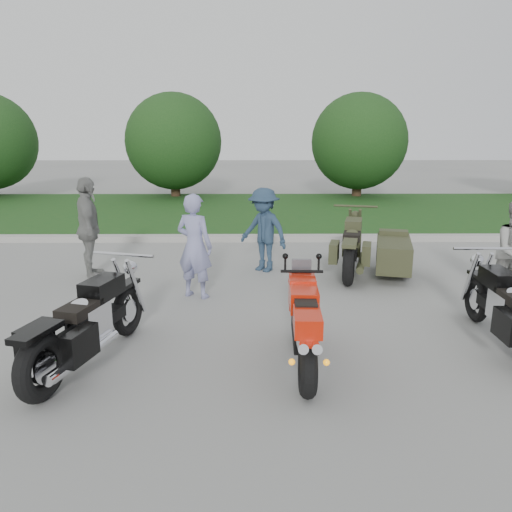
{
  "coord_description": "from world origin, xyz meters",
  "views": [
    {
      "loc": [
        -0.06,
        -5.78,
        2.6
      ],
      "look_at": [
        0.0,
        1.36,
        0.8
      ],
      "focal_mm": 35.0,
      "sensor_mm": 36.0,
      "label": 1
    }
  ],
  "objects_px": {
    "sportbike_red": "(304,323)",
    "person_stripe": "(195,246)",
    "cruiser_sidecar": "(376,252)",
    "person_denim": "(264,230)",
    "cruiser_left": "(85,328)",
    "cruiser_right": "(511,314)",
    "person_back": "(89,229)"
  },
  "relations": [
    {
      "from": "sportbike_red",
      "to": "person_stripe",
      "type": "distance_m",
      "value": 2.92
    },
    {
      "from": "sportbike_red",
      "to": "cruiser_sidecar",
      "type": "height_order",
      "value": "cruiser_sidecar"
    },
    {
      "from": "person_stripe",
      "to": "person_denim",
      "type": "height_order",
      "value": "person_stripe"
    },
    {
      "from": "cruiser_left",
      "to": "person_stripe",
      "type": "distance_m",
      "value": 2.66
    },
    {
      "from": "cruiser_left",
      "to": "person_stripe",
      "type": "xyz_separation_m",
      "value": [
        0.96,
        2.45,
        0.36
      ]
    },
    {
      "from": "cruiser_right",
      "to": "person_back",
      "type": "relative_size",
      "value": 1.27
    },
    {
      "from": "cruiser_sidecar",
      "to": "person_back",
      "type": "xyz_separation_m",
      "value": [
        -5.17,
        -0.13,
        0.46
      ]
    },
    {
      "from": "person_stripe",
      "to": "person_back",
      "type": "distance_m",
      "value": 2.26
    },
    {
      "from": "person_stripe",
      "to": "person_denim",
      "type": "relative_size",
      "value": 1.06
    },
    {
      "from": "person_stripe",
      "to": "person_back",
      "type": "height_order",
      "value": "person_back"
    },
    {
      "from": "cruiser_right",
      "to": "person_stripe",
      "type": "relative_size",
      "value": 1.39
    },
    {
      "from": "cruiser_right",
      "to": "sportbike_red",
      "type": "bearing_deg",
      "value": -168.48
    },
    {
      "from": "person_back",
      "to": "cruiser_sidecar",
      "type": "bearing_deg",
      "value": -108.92
    },
    {
      "from": "person_stripe",
      "to": "cruiser_left",
      "type": "bearing_deg",
      "value": 92.71
    },
    {
      "from": "cruiser_right",
      "to": "person_stripe",
      "type": "height_order",
      "value": "person_stripe"
    },
    {
      "from": "cruiser_sidecar",
      "to": "cruiser_right",
      "type": "bearing_deg",
      "value": -61.17
    },
    {
      "from": "cruiser_left",
      "to": "person_denim",
      "type": "distance_m",
      "value": 4.51
    },
    {
      "from": "sportbike_red",
      "to": "cruiser_left",
      "type": "bearing_deg",
      "value": -178.7
    },
    {
      "from": "cruiser_right",
      "to": "cruiser_sidecar",
      "type": "relative_size",
      "value": 0.94
    },
    {
      "from": "person_denim",
      "to": "person_back",
      "type": "distance_m",
      "value": 3.16
    },
    {
      "from": "person_back",
      "to": "cruiser_left",
      "type": "bearing_deg",
      "value": 176.0
    },
    {
      "from": "cruiser_right",
      "to": "person_denim",
      "type": "xyz_separation_m",
      "value": [
        -2.9,
        3.55,
        0.33
      ]
    },
    {
      "from": "cruiser_right",
      "to": "person_stripe",
      "type": "distance_m",
      "value": 4.52
    },
    {
      "from": "cruiser_left",
      "to": "cruiser_right",
      "type": "height_order",
      "value": "cruiser_left"
    },
    {
      "from": "cruiser_left",
      "to": "cruiser_sidecar",
      "type": "distance_m",
      "value": 5.51
    },
    {
      "from": "cruiser_sidecar",
      "to": "person_denim",
      "type": "xyz_separation_m",
      "value": [
        -2.05,
        0.33,
        0.34
      ]
    },
    {
      "from": "person_back",
      "to": "person_stripe",
      "type": "bearing_deg",
      "value": -138.53
    },
    {
      "from": "sportbike_red",
      "to": "person_stripe",
      "type": "xyz_separation_m",
      "value": [
        -1.48,
        2.5,
        0.3
      ]
    },
    {
      "from": "cruiser_right",
      "to": "person_denim",
      "type": "distance_m",
      "value": 4.6
    },
    {
      "from": "sportbike_red",
      "to": "cruiser_right",
      "type": "xyz_separation_m",
      "value": [
        2.54,
        0.48,
        -0.08
      ]
    },
    {
      "from": "cruiser_left",
      "to": "person_denim",
      "type": "xyz_separation_m",
      "value": [
        2.09,
        3.98,
        0.32
      ]
    },
    {
      "from": "cruiser_right",
      "to": "cruiser_left",
      "type": "bearing_deg",
      "value": -174.19
    }
  ]
}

